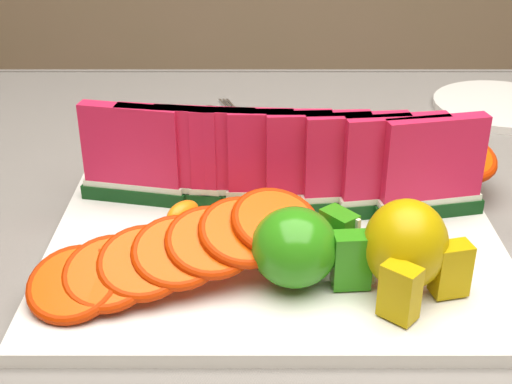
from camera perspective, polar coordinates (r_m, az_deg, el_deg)
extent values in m
cube|color=#4D2B1C|center=(0.66, 6.76, -6.25)|extent=(1.40, 0.90, 0.03)
cube|color=gray|center=(0.65, 6.85, -4.86)|extent=(1.52, 1.02, 0.01)
cube|color=gray|center=(1.15, 3.89, 4.94)|extent=(1.52, 0.01, 0.20)
cube|color=silver|center=(0.63, 1.60, -4.51)|extent=(0.40, 0.30, 0.01)
ellipsoid|color=#3C811C|center=(0.56, 3.09, -4.42)|extent=(0.09, 0.09, 0.06)
cube|color=#3C811C|center=(0.57, 7.67, -5.43)|extent=(0.03, 0.02, 0.05)
cube|color=beige|center=(0.57, 8.27, -5.42)|extent=(0.03, 0.01, 0.04)
cube|color=#3C811C|center=(0.59, 6.60, -3.60)|extent=(0.03, 0.03, 0.05)
cube|color=beige|center=(0.60, 7.18, -3.59)|extent=(0.02, 0.02, 0.04)
ellipsoid|color=#B7940B|center=(0.56, 11.87, -4.13)|extent=(0.09, 0.09, 0.07)
cube|color=#B7940B|center=(0.54, 11.44, -7.83)|extent=(0.03, 0.03, 0.04)
cube|color=#B7940B|center=(0.57, 15.35, -5.96)|extent=(0.03, 0.02, 0.04)
cylinder|color=silver|center=(1.01, 19.08, 6.54)|extent=(0.20, 0.20, 0.01)
cube|color=silver|center=(0.88, -2.50, 4.94)|extent=(0.07, 0.17, 0.00)
cube|color=silver|center=(0.97, -2.59, 6.97)|extent=(0.02, 0.04, 0.00)
cube|color=silver|center=(0.97, -2.29, 6.97)|extent=(0.02, 0.04, 0.00)
cube|color=silver|center=(0.97, -1.99, 6.98)|extent=(0.02, 0.04, 0.00)
cube|color=#103E0E|center=(0.71, -9.63, -0.10)|extent=(0.11, 0.04, 0.01)
cube|color=silver|center=(0.70, -9.70, 0.62)|extent=(0.10, 0.04, 0.01)
cube|color=#B5031C|center=(0.68, -9.97, 3.76)|extent=(0.10, 0.04, 0.08)
cube|color=#103E0E|center=(0.70, -6.85, -0.24)|extent=(0.11, 0.04, 0.01)
cube|color=silver|center=(0.69, -6.89, 0.49)|extent=(0.10, 0.03, 0.01)
cube|color=#B5031C|center=(0.68, -7.09, 3.65)|extent=(0.10, 0.03, 0.08)
cube|color=#103E0E|center=(0.69, -4.00, -0.39)|extent=(0.11, 0.03, 0.01)
cube|color=silver|center=(0.69, -4.03, 0.35)|extent=(0.10, 0.03, 0.01)
cube|color=#B5031C|center=(0.67, -4.15, 3.54)|extent=(0.10, 0.03, 0.08)
cube|color=#103E0E|center=(0.69, -1.11, -0.54)|extent=(0.11, 0.03, 0.01)
cube|color=silver|center=(0.68, -1.12, 0.20)|extent=(0.10, 0.02, 0.01)
cube|color=#B5031C|center=(0.66, -1.15, 3.42)|extent=(0.10, 0.02, 0.08)
cube|color=#103E0E|center=(0.68, 1.82, -0.69)|extent=(0.11, 0.02, 0.01)
cube|color=silver|center=(0.68, 1.83, 0.06)|extent=(0.10, 0.02, 0.01)
cube|color=#B5031C|center=(0.66, 1.88, 3.28)|extent=(0.10, 0.02, 0.08)
cube|color=#103E0E|center=(0.68, 4.76, -0.83)|extent=(0.11, 0.03, 0.01)
cube|color=silver|center=(0.68, 4.80, -0.09)|extent=(0.10, 0.02, 0.01)
cube|color=#B5031C|center=(0.66, 4.94, 3.14)|extent=(0.10, 0.02, 0.08)
cube|color=#103E0E|center=(0.68, 7.71, -0.98)|extent=(0.11, 0.03, 0.01)
cube|color=silver|center=(0.68, 7.76, -0.24)|extent=(0.10, 0.03, 0.01)
cube|color=#B5031C|center=(0.66, 7.99, 2.98)|extent=(0.10, 0.03, 0.08)
cube|color=#103E0E|center=(0.69, 10.65, -1.12)|extent=(0.11, 0.04, 0.01)
cube|color=silver|center=(0.68, 10.72, -0.38)|extent=(0.10, 0.03, 0.01)
cube|color=#B5031C|center=(0.66, 11.04, 2.82)|extent=(0.10, 0.03, 0.08)
cube|color=#103E0E|center=(0.69, 13.56, -1.26)|extent=(0.11, 0.04, 0.01)
cube|color=silver|center=(0.69, 13.65, -0.53)|extent=(0.10, 0.04, 0.01)
cube|color=#B5031C|center=(0.67, 14.05, 2.65)|extent=(0.10, 0.04, 0.08)
cylinder|color=#C65300|center=(0.57, -14.38, -7.11)|extent=(0.08, 0.08, 0.03)
torus|color=#B32C09|center=(0.57, -14.38, -7.11)|extent=(0.09, 0.09, 0.03)
cylinder|color=#C65300|center=(0.57, -11.68, -6.35)|extent=(0.07, 0.07, 0.03)
torus|color=#B32C09|center=(0.57, -11.68, -6.35)|extent=(0.08, 0.08, 0.03)
cylinder|color=#C65300|center=(0.57, -8.99, -5.57)|extent=(0.07, 0.07, 0.03)
torus|color=#B32C09|center=(0.57, -8.99, -5.57)|extent=(0.08, 0.08, 0.03)
cylinder|color=#C65300|center=(0.57, -6.30, -4.78)|extent=(0.08, 0.07, 0.03)
torus|color=#B32C09|center=(0.57, -6.30, -4.78)|extent=(0.08, 0.08, 0.03)
cylinder|color=#C65300|center=(0.57, -3.63, -3.98)|extent=(0.08, 0.08, 0.03)
torus|color=#B32C09|center=(0.57, -3.63, -3.98)|extent=(0.09, 0.09, 0.03)
cylinder|color=#C65300|center=(0.57, -1.00, -3.18)|extent=(0.09, 0.09, 0.03)
torus|color=#B32C09|center=(0.57, -1.00, -3.18)|extent=(0.10, 0.10, 0.03)
cylinder|color=#C65300|center=(0.58, 1.60, -2.39)|extent=(0.09, 0.09, 0.03)
torus|color=#B32C09|center=(0.58, 1.60, -2.39)|extent=(0.10, 0.10, 0.03)
cylinder|color=#C65300|center=(0.73, -6.73, 1.69)|extent=(0.07, 0.07, 0.03)
torus|color=#B32C09|center=(0.73, -6.73, 1.69)|extent=(0.08, 0.08, 0.03)
cylinder|color=#C65300|center=(0.73, -2.98, 1.91)|extent=(0.08, 0.08, 0.03)
torus|color=#B32C09|center=(0.73, -2.98, 1.91)|extent=(0.09, 0.09, 0.03)
cylinder|color=#C65300|center=(0.72, 0.81, 2.13)|extent=(0.09, 0.09, 0.03)
torus|color=#B32C09|center=(0.72, 0.81, 2.13)|extent=(0.10, 0.10, 0.03)
cylinder|color=#C65300|center=(0.72, 4.62, 2.34)|extent=(0.09, 0.09, 0.03)
torus|color=#B32C09|center=(0.72, 4.62, 2.34)|extent=(0.10, 0.10, 0.03)
cylinder|color=#C65300|center=(0.73, 8.39, 2.53)|extent=(0.10, 0.10, 0.03)
torus|color=#B32C09|center=(0.73, 8.39, 2.53)|extent=(0.11, 0.11, 0.03)
cylinder|color=#C65300|center=(0.74, 12.11, 2.71)|extent=(0.10, 0.10, 0.03)
torus|color=#B32C09|center=(0.74, 12.11, 2.71)|extent=(0.11, 0.11, 0.03)
cylinder|color=#C65300|center=(0.75, 15.74, 2.88)|extent=(0.10, 0.10, 0.03)
torus|color=#B32C09|center=(0.75, 15.74, 2.88)|extent=(0.11, 0.11, 0.03)
ellipsoid|color=#EF4F12|center=(0.65, -5.88, -1.73)|extent=(0.04, 0.04, 0.02)
ellipsoid|color=#EF4F12|center=(0.63, -5.08, -2.92)|extent=(0.04, 0.04, 0.02)
ellipsoid|color=#EF4F12|center=(0.65, -2.05, -1.60)|extent=(0.04, 0.04, 0.02)
ellipsoid|color=#EF4F12|center=(0.64, -0.99, -2.53)|extent=(0.02, 0.04, 0.02)
ellipsoid|color=#EF4F12|center=(0.63, 1.09, -2.92)|extent=(0.04, 0.03, 0.02)
ellipsoid|color=#EF4F12|center=(0.63, 3.56, -2.96)|extent=(0.04, 0.02, 0.02)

